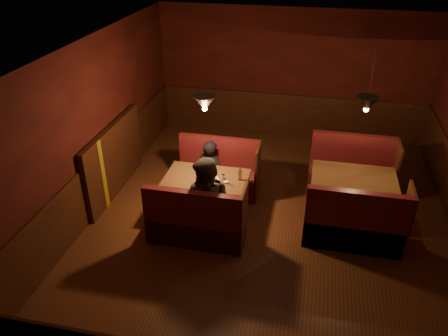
% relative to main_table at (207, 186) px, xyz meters
% --- Properties ---
extents(room, '(6.02, 7.02, 2.92)m').
position_rel_main_table_xyz_m(room, '(0.79, 0.04, 0.48)').
color(room, '#4D2C1A').
rests_on(room, ground).
extents(main_table, '(1.38, 0.84, 0.97)m').
position_rel_main_table_xyz_m(main_table, '(0.00, 0.00, 0.00)').
color(main_table, '#4E2B14').
rests_on(main_table, ground).
extents(main_bench_far, '(1.52, 0.54, 1.04)m').
position_rel_main_table_xyz_m(main_bench_far, '(0.02, 0.78, -0.24)').
color(main_bench_far, '#58161F').
rests_on(main_bench_far, ground).
extents(main_bench_near, '(1.52, 0.54, 1.04)m').
position_rel_main_table_xyz_m(main_bench_near, '(0.02, -0.79, -0.24)').
color(main_bench_near, '#58161F').
rests_on(main_bench_near, ground).
extents(second_table, '(1.38, 0.88, 0.78)m').
position_rel_main_table_xyz_m(second_table, '(2.38, 0.48, 0.01)').
color(second_table, '#4E2B14').
rests_on(second_table, ground).
extents(second_bench_far, '(1.52, 0.57, 1.09)m').
position_rel_main_table_xyz_m(second_bench_far, '(2.41, 1.30, -0.22)').
color(second_bench_far, '#58161F').
rests_on(second_bench_far, ground).
extents(second_bench_near, '(1.52, 0.57, 1.09)m').
position_rel_main_table_xyz_m(second_bench_near, '(2.41, -0.34, -0.22)').
color(second_bench_near, '#58161F').
rests_on(second_bench_near, ground).
extents(diner_a, '(0.58, 0.45, 1.41)m').
position_rel_main_table_xyz_m(diner_a, '(-0.12, 0.70, 0.14)').
color(diner_a, black).
rests_on(diner_a, ground).
extents(diner_b, '(0.98, 0.84, 1.76)m').
position_rel_main_table_xyz_m(diner_b, '(0.17, -0.63, 0.31)').
color(diner_b, '#302A23').
rests_on(diner_b, ground).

